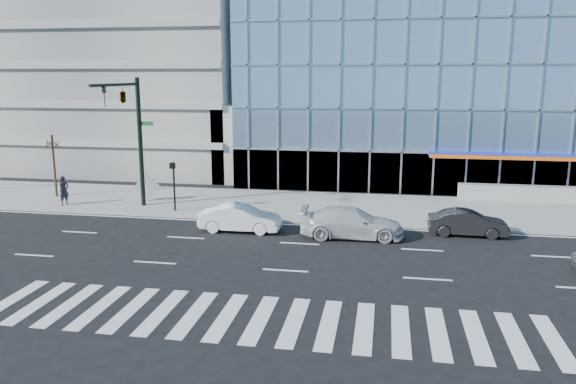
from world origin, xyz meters
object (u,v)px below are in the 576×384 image
object	(u,v)px
ped_signal_post	(173,179)
dark_sedan	(468,223)
street_tree_near	(52,143)
white_suv	(352,223)
pedestrian	(64,191)
traffic_signal	(128,112)
tilted_panel	(147,187)
white_sedan	(240,218)

from	to	relation	value
ped_signal_post	dark_sedan	size ratio (longest dim) A/B	0.74
street_tree_near	white_suv	xyz separation A→B (m)	(20.49, -5.90, -3.00)
pedestrian	dark_sedan	bearing A→B (deg)	-72.94
street_tree_near	dark_sedan	xyz separation A→B (m)	(26.49, -4.50, -3.11)
street_tree_near	white_suv	distance (m)	21.53
traffic_signal	tilted_panel	world-z (taller)	traffic_signal
dark_sedan	ped_signal_post	bearing A→B (deg)	84.45
white_sedan	dark_sedan	distance (m)	12.07
ped_signal_post	traffic_signal	bearing A→B (deg)	-171.48
dark_sedan	pedestrian	world-z (taller)	pedestrian
ped_signal_post	white_sedan	bearing A→B (deg)	-32.80
ped_signal_post	dark_sedan	distance (m)	17.16
white_sedan	dark_sedan	bearing A→B (deg)	-84.69
tilted_panel	street_tree_near	bearing A→B (deg)	173.35
traffic_signal	white_suv	distance (m)	14.82
street_tree_near	pedestrian	distance (m)	4.06
traffic_signal	ped_signal_post	size ratio (longest dim) A/B	2.67
traffic_signal	dark_sedan	bearing A→B (deg)	-4.60
dark_sedan	tilted_panel	size ratio (longest dim) A/B	3.14
tilted_panel	white_suv	bearing A→B (deg)	-27.26
traffic_signal	dark_sedan	xyz separation A→B (m)	(19.48, -1.57, -5.49)
traffic_signal	tilted_panel	xyz separation A→B (m)	(-0.32, 2.72, -5.10)
dark_sedan	pedestrian	distance (m)	24.58
street_tree_near	white_sedan	distance (m)	15.89
street_tree_near	tilted_panel	distance (m)	7.22
traffic_signal	tilted_panel	size ratio (longest dim) A/B	6.15
dark_sedan	tilted_panel	bearing A→B (deg)	78.75
white_suv	white_sedan	bearing A→B (deg)	85.85
traffic_signal	pedestrian	xyz separation A→B (m)	(-5.00, 0.65, -5.08)
pedestrian	tilted_panel	xyz separation A→B (m)	(4.68, 2.07, -0.01)
ped_signal_post	white_sedan	xyz separation A→B (m)	(4.99, -3.21, -1.42)
white_suv	street_tree_near	bearing A→B (deg)	71.02
dark_sedan	traffic_signal	bearing A→B (deg)	86.37
ped_signal_post	street_tree_near	bearing A→B (deg)	164.94
street_tree_near	pedestrian	world-z (taller)	street_tree_near
white_suv	ped_signal_post	bearing A→B (deg)	70.16
white_suv	white_sedan	world-z (taller)	white_suv
traffic_signal	tilted_panel	bearing A→B (deg)	96.61
traffic_signal	white_suv	size ratio (longest dim) A/B	1.50
pedestrian	tilted_panel	size ratio (longest dim) A/B	1.43
street_tree_near	tilted_panel	world-z (taller)	street_tree_near
traffic_signal	white_sedan	distance (m)	9.68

